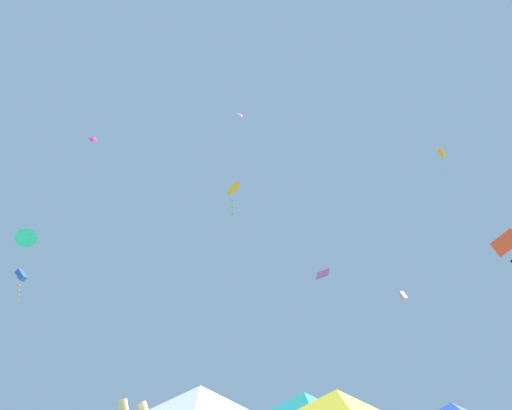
{
  "coord_description": "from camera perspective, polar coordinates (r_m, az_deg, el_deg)",
  "views": [
    {
      "loc": [
        0.07,
        -6.71,
        1.67
      ],
      "look_at": [
        1.04,
        13.43,
        12.63
      ],
      "focal_mm": 30.28,
      "sensor_mm": 36.0,
      "label": 1
    }
  ],
  "objects": [
    {
      "name": "kite_blue_box",
      "position": [
        26.35,
        -28.63,
        -8.24
      ],
      "size": [
        0.77,
        0.54,
        1.69
      ],
      "color": "blue"
    },
    {
      "name": "kite_orange_box",
      "position": [
        40.42,
        23.31,
        6.32
      ],
      "size": [
        0.78,
        0.72,
        1.91
      ],
      "color": "orange"
    },
    {
      "name": "kite_cyan_delta",
      "position": [
        31.2,
        -28.1,
        -3.78
      ],
      "size": [
        1.62,
        1.51,
        1.09
      ],
      "color": "#2DB7CC"
    },
    {
      "name": "kite_pink_diamond",
      "position": [
        31.44,
        -2.13,
        11.9
      ],
      "size": [
        0.59,
        0.59,
        0.53
      ],
      "color": "pink"
    },
    {
      "name": "kite_pink_box",
      "position": [
        27.38,
        18.87,
        -11.29
      ],
      "size": [
        0.33,
        0.56,
        0.59
      ],
      "color": "pink"
    },
    {
      "name": "kite_red_diamond",
      "position": [
        20.16,
        30.16,
        -4.68
      ],
      "size": [
        1.05,
        1.31,
        2.34
      ],
      "color": "red"
    },
    {
      "name": "canopy_tent_yellow",
      "position": [
        14.04,
        10.78,
        -24.63
      ],
      "size": [
        2.77,
        2.77,
        2.96
      ],
      "color": "#9E9EA3",
      "rests_on": "ground"
    },
    {
      "name": "kite_purple_diamond",
      "position": [
        36.89,
        8.76,
        -8.93
      ],
      "size": [
        1.47,
        1.58,
        0.54
      ],
      "color": "purple"
    },
    {
      "name": "canopy_tent_teal",
      "position": [
        19.61,
        6.48,
        -24.84
      ],
      "size": [
        3.16,
        3.16,
        3.38
      ],
      "color": "#9E9EA3",
      "rests_on": "ground"
    },
    {
      "name": "canopy_tent_white",
      "position": [
        17.46,
        -7.45,
        -24.24
      ],
      "size": [
        3.2,
        3.2,
        3.42
      ],
      "color": "#9E9EA3",
      "rests_on": "ground"
    },
    {
      "name": "kite_magenta_diamond",
      "position": [
        41.79,
        -20.7,
        8.15
      ],
      "size": [
        0.75,
        0.69,
        0.8
      ],
      "color": "#D6389E"
    },
    {
      "name": "kite_orange_delta",
      "position": [
        29.19,
        -3.07,
        2.18
      ],
      "size": [
        1.01,
        1.21,
        2.34
      ],
      "color": "orange"
    }
  ]
}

